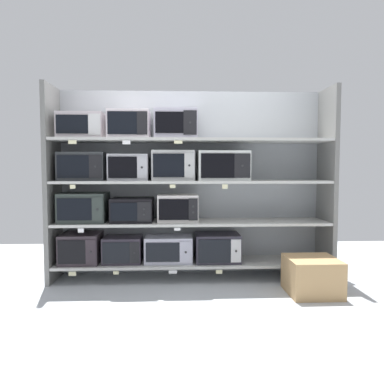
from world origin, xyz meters
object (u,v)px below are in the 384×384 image
at_px(microwave_4, 84,207).
at_px(microwave_6, 178,208).
at_px(microwave_12, 130,125).
at_px(microwave_13, 176,125).
at_px(microwave_9, 173,166).
at_px(microwave_7, 83,167).
at_px(shipping_carton, 312,276).
at_px(microwave_1, 123,249).
at_px(microwave_3, 217,247).
at_px(microwave_0, 81,248).
at_px(microwave_11, 82,126).
at_px(microwave_5, 133,210).
at_px(microwave_2, 169,249).
at_px(microwave_10, 223,166).
at_px(microwave_8, 129,167).

bearing_deg(microwave_4, microwave_6, -0.01).
relative_size(microwave_12, microwave_13, 0.95).
bearing_deg(microwave_6, microwave_9, 179.97).
distance_m(microwave_7, microwave_9, 1.01).
xyz_separation_m(microwave_4, microwave_6, (1.06, -0.00, -0.01)).
bearing_deg(shipping_carton, microwave_13, 156.98).
height_order(microwave_1, microwave_3, microwave_3).
distance_m(microwave_13, shipping_carton, 2.17).
bearing_deg(microwave_12, microwave_0, 180.00).
distance_m(microwave_7, microwave_13, 1.14).
bearing_deg(microwave_11, microwave_6, -0.02).
bearing_deg(microwave_5, microwave_2, 0.01).
distance_m(microwave_2, microwave_6, 0.48).
xyz_separation_m(microwave_4, microwave_10, (1.57, -0.00, 0.47)).
height_order(microwave_3, microwave_8, microwave_8).
bearing_deg(microwave_0, microwave_12, -0.00).
relative_size(microwave_4, microwave_9, 1.08).
bearing_deg(microwave_9, microwave_3, -0.03).
bearing_deg(shipping_carton, microwave_6, 156.64).
bearing_deg(microwave_12, microwave_9, 0.01).
distance_m(microwave_0, microwave_12, 1.49).
height_order(microwave_7, shipping_carton, microwave_7).
bearing_deg(microwave_7, microwave_5, 0.02).
height_order(microwave_5, microwave_13, microwave_13).
distance_m(microwave_3, microwave_6, 0.65).
height_order(microwave_2, microwave_8, microwave_8).
bearing_deg(microwave_3, microwave_11, 179.98).
distance_m(microwave_11, microwave_13, 1.04).
distance_m(microwave_1, microwave_11, 1.46).
height_order(microwave_0, microwave_12, microwave_12).
relative_size(microwave_2, microwave_10, 0.94).
bearing_deg(microwave_7, microwave_0, 179.97).
bearing_deg(microwave_6, microwave_5, 179.99).
height_order(microwave_0, microwave_9, microwave_9).
bearing_deg(microwave_2, microwave_3, -0.04).
bearing_deg(microwave_0, microwave_11, 0.58).
relative_size(microwave_3, microwave_8, 1.14).
bearing_deg(microwave_11, microwave_7, -4.11).
bearing_deg(shipping_carton, microwave_8, 162.92).
bearing_deg(microwave_8, microwave_2, 0.04).
bearing_deg(microwave_10, microwave_8, 180.00).
distance_m(microwave_0, microwave_13, 1.76).
height_order(microwave_0, microwave_6, microwave_6).
xyz_separation_m(microwave_3, microwave_9, (-0.50, 0.00, 0.94)).
distance_m(microwave_10, microwave_13, 0.71).
bearing_deg(microwave_13, microwave_5, -179.98).
bearing_deg(microwave_11, microwave_13, -0.00).
bearing_deg(microwave_1, microwave_8, 0.06).
distance_m(microwave_1, microwave_10, 1.49).
xyz_separation_m(microwave_0, microwave_9, (1.05, 0.00, 0.93)).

